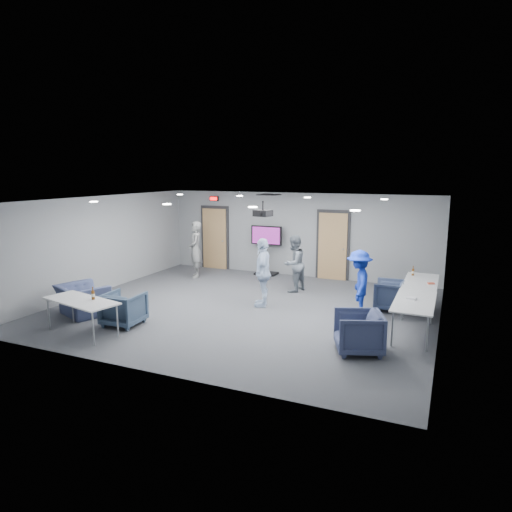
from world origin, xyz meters
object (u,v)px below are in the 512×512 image
at_px(person_d, 359,284).
at_px(projector, 263,213).
at_px(chair_right_c, 358,332).
at_px(bottle_front, 93,295).
at_px(person_c, 263,272).
at_px(tv_stand, 266,247).
at_px(chair_front_b, 83,300).
at_px(table_right_b, 414,303).
at_px(table_front_left, 81,302).
at_px(person_b, 294,264).
at_px(person_a, 196,249).
at_px(chair_front_a, 124,309).
at_px(bottle_right, 413,272).
at_px(chair_right_a, 391,295).
at_px(table_right_a, 421,282).

bearing_deg(person_d, projector, -89.42).
height_order(chair_right_c, bottle_front, bottle_front).
bearing_deg(person_c, tv_stand, -177.16).
bearing_deg(chair_front_b, table_right_b, -144.57).
bearing_deg(projector, chair_right_c, -22.10).
distance_m(table_front_left, projector, 4.48).
bearing_deg(person_b, person_d, 70.40).
relative_size(chair_right_c, bottle_front, 3.16).
bearing_deg(person_c, person_d, 74.43).
distance_m(person_a, bottle_front, 5.42).
xyz_separation_m(chair_front_b, tv_stand, (2.38, 5.76, 0.56)).
relative_size(person_c, table_front_left, 0.93).
bearing_deg(table_right_b, chair_front_a, 108.04).
bearing_deg(projector, tv_stand, 121.17).
height_order(table_right_b, bottle_front, bottle_front).
bearing_deg(table_right_b, bottle_right, 5.63).
bearing_deg(person_b, chair_front_a, -14.38).
distance_m(person_a, projector, 4.48).
bearing_deg(person_d, chair_right_a, 130.05).
bearing_deg(tv_stand, person_d, -41.65).
bearing_deg(table_right_b, chair_front_b, 103.33).
distance_m(chair_right_a, bottle_front, 6.96).
bearing_deg(person_d, bottle_front, -67.68).
bearing_deg(chair_front_b, chair_right_c, -155.19).
distance_m(person_b, table_right_a, 3.46).
relative_size(table_right_a, table_front_left, 1.00).
distance_m(person_a, person_d, 5.97).
height_order(person_a, projector, projector).
height_order(chair_right_a, projector, projector).
distance_m(person_d, chair_right_a, 1.14).
height_order(table_front_left, bottle_right, bottle_right).
bearing_deg(chair_front_a, bottle_right, -146.18).
height_order(chair_right_a, table_right_b, chair_right_a).
relative_size(chair_right_c, table_right_a, 0.46).
bearing_deg(table_right_b, person_a, 68.19).
bearing_deg(tv_stand, person_a, -147.37).
distance_m(table_right_b, projector, 3.93).
bearing_deg(projector, chair_front_a, -127.68).
relative_size(person_a, person_c, 1.04).
xyz_separation_m(chair_front_a, chair_front_b, (-1.39, 0.20, -0.01)).
relative_size(chair_right_c, projector, 2.01).
distance_m(person_a, table_front_left, 5.53).
relative_size(chair_front_a, tv_stand, 0.50).
bearing_deg(table_right_a, tv_stand, 66.93).
relative_size(person_b, chair_front_a, 1.97).
bearing_deg(projector, table_front_left, -123.63).
height_order(person_d, chair_front_b, person_d).
xyz_separation_m(chair_front_a, table_right_a, (5.96, 3.84, 0.31)).
xyz_separation_m(person_b, person_c, (-0.26, -1.65, 0.06)).
distance_m(chair_right_a, tv_stand, 4.98).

